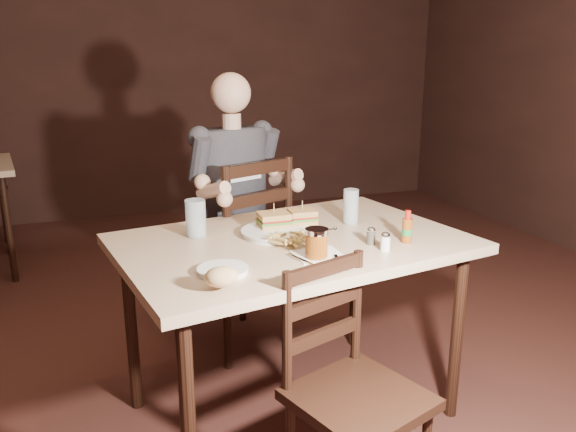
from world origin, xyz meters
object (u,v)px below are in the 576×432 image
object	(u,v)px
hot_sauce	(407,227)
side_plate	(223,271)
chair_near	(359,398)
dinner_plate	(277,233)
glass_left	(196,218)
glass_right	(351,206)
main_table	(292,256)
syrup_dispenser	(317,243)
chair_far	(234,253)
diner	(237,166)

from	to	relation	value
hot_sauce	side_plate	size ratio (longest dim) A/B	0.77
side_plate	chair_near	bearing A→B (deg)	-40.98
dinner_plate	glass_left	world-z (taller)	glass_left
glass_left	glass_right	size ratio (longest dim) A/B	1.00
main_table	hot_sauce	xyz separation A→B (m)	(0.40, -0.19, 0.14)
glass_left	syrup_dispenser	bearing A→B (deg)	-48.39
glass_left	main_table	bearing A→B (deg)	-25.24
chair_far	side_plate	xyz separation A→B (m)	(-0.27, -0.94, 0.28)
glass_left	side_plate	xyz separation A→B (m)	(0.01, -0.43, -0.07)
diner	chair_near	bearing A→B (deg)	-108.84
chair_near	diner	world-z (taller)	diner
main_table	glass_right	world-z (taller)	glass_right
main_table	diner	distance (m)	0.68
glass_right	chair_far	bearing A→B (deg)	124.96
chair_near	dinner_plate	distance (m)	0.74
main_table	syrup_dispenser	xyz separation A→B (m)	(0.01, -0.23, 0.13)
chair_far	diner	world-z (taller)	diner
chair_near	diner	distance (m)	1.32
glass_right	dinner_plate	bearing A→B (deg)	-171.50
dinner_plate	syrup_dispenser	bearing A→B (deg)	-81.38
chair_near	syrup_dispenser	distance (m)	0.54
dinner_plate	syrup_dispenser	xyz separation A→B (m)	(0.05, -0.30, 0.05)
chair_far	glass_left	size ratio (longest dim) A/B	6.76
glass_left	chair_far	bearing A→B (deg)	61.46
chair_near	dinner_plate	xyz separation A→B (m)	(-0.06, 0.65, 0.36)
chair_far	glass_left	xyz separation A→B (m)	(-0.28, -0.51, 0.34)
main_table	glass_left	size ratio (longest dim) A/B	9.78
chair_far	diner	size ratio (longest dim) A/B	1.14
dinner_plate	chair_near	bearing A→B (deg)	-85.02
chair_far	side_plate	bearing A→B (deg)	51.76
chair_far	chair_near	world-z (taller)	chair_far
glass_left	glass_right	distance (m)	0.66
diner	glass_right	bearing A→B (deg)	-76.34
chair_far	syrup_dispenser	size ratio (longest dim) A/B	9.26
glass_right	side_plate	world-z (taller)	glass_right
main_table	syrup_dispenser	bearing A→B (deg)	-88.54
glass_right	diner	bearing A→B (deg)	125.88
glass_right	glass_left	bearing A→B (deg)	176.44
glass_left	syrup_dispenser	xyz separation A→B (m)	(0.35, -0.40, -0.02)
main_table	hot_sauce	bearing A→B (deg)	-25.27
glass_left	hot_sauce	bearing A→B (deg)	-25.25
main_table	diner	xyz separation A→B (m)	(-0.05, 0.63, 0.26)
diner	glass_left	distance (m)	0.56
glass_left	syrup_dispenser	world-z (taller)	glass_left
syrup_dispenser	side_plate	bearing A→B (deg)	175.89
glass_left	hot_sauce	xyz separation A→B (m)	(0.75, -0.35, -0.01)
chair_near	glass_right	distance (m)	0.87
glass_left	chair_near	bearing A→B (deg)	-63.86
main_table	dinner_plate	xyz separation A→B (m)	(-0.04, 0.07, 0.08)
main_table	hot_sauce	distance (m)	0.46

